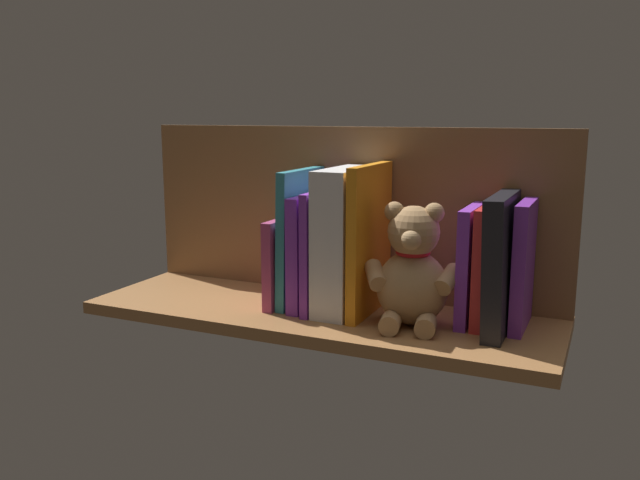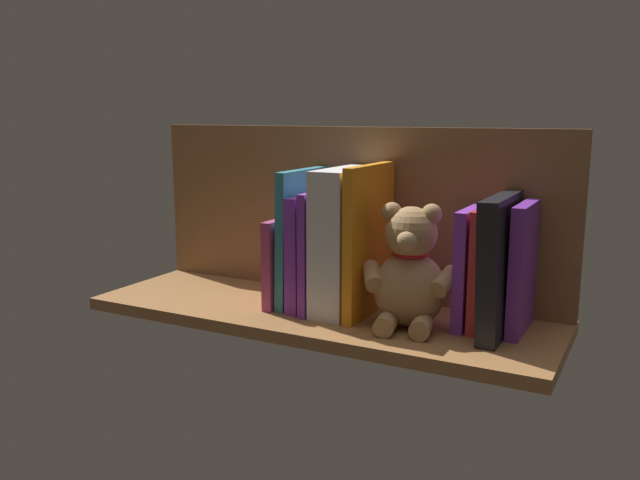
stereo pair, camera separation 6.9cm
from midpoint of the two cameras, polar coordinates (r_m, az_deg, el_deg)
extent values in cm
cube|color=#9E6B3D|center=(121.38, -1.64, -6.49)|extent=(85.65, 29.01, 2.20)
cube|color=brown|center=(128.32, 0.71, 2.47)|extent=(85.65, 1.50, 32.67)
cube|color=purple|center=(112.41, 15.53, -2.14)|extent=(2.14, 13.34, 21.19)
cube|color=black|center=(110.33, 13.71, -1.97)|extent=(3.76, 18.44, 22.49)
cube|color=red|center=(113.32, 12.40, -2.15)|extent=(1.84, 13.88, 20.16)
cube|color=purple|center=(113.85, 11.19, -2.11)|extent=(2.01, 13.89, 19.90)
ellipsoid|color=tan|center=(111.65, 6.22, -4.14)|extent=(13.80, 12.80, 12.65)
sphere|color=tan|center=(109.55, 6.32, 0.71)|extent=(8.70, 8.70, 8.70)
sphere|color=tan|center=(108.66, 8.07, 2.32)|extent=(3.36, 3.36, 3.36)
sphere|color=tan|center=(109.47, 4.67, 2.46)|extent=(3.36, 3.36, 3.36)
sphere|color=tan|center=(106.06, 6.06, 0.01)|extent=(3.36, 3.36, 3.36)
cylinder|color=tan|center=(109.00, 9.27, -3.39)|extent=(3.93, 6.61, 4.68)
cylinder|color=tan|center=(110.47, 3.04, -3.07)|extent=(5.72, 6.86, 4.68)
cylinder|color=tan|center=(107.55, 7.31, -7.34)|extent=(4.18, 5.28, 3.36)
cylinder|color=tan|center=(108.26, 4.29, -7.16)|extent=(4.18, 5.28, 3.36)
torus|color=red|center=(110.21, 6.29, -1.06)|extent=(6.74, 6.74, 0.99)
cube|color=orange|center=(116.14, 2.63, 0.02)|extent=(1.82, 18.31, 26.52)
cube|color=white|center=(117.97, 0.58, 0.00)|extent=(6.23, 18.05, 25.70)
cube|color=purple|center=(120.16, -1.34, -0.77)|extent=(1.49, 18.26, 21.73)
cube|color=purple|center=(121.68, -2.30, -0.86)|extent=(2.36, 17.43, 20.76)
cube|color=teal|center=(122.72, -3.31, 0.27)|extent=(2.28, 16.73, 25.14)
cube|color=#B23F72|center=(124.36, -4.34, -1.69)|extent=(1.88, 17.54, 16.24)
camera|label=1|loc=(0.03, -91.67, -0.33)|focal=37.00mm
camera|label=2|loc=(0.03, 88.33, 0.33)|focal=37.00mm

